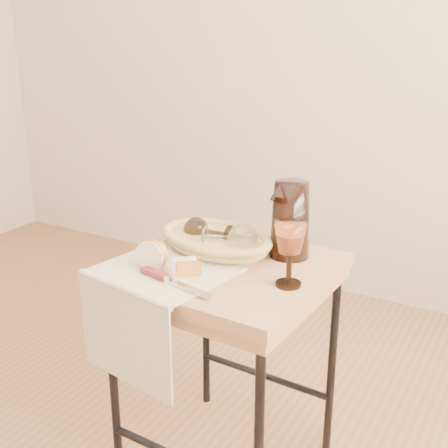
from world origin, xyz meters
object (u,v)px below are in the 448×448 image
Objects in this scene: tea_towel at (165,270)px; table_knife at (172,280)px; goblet_lying_a at (210,232)px; wine_goblet at (290,254)px; pitcher at (290,220)px; apple_half at (154,253)px; side_table at (228,370)px; bread_basket at (216,242)px; goblet_lying_b at (227,238)px.

tea_towel is 0.09m from table_knife.
tea_towel is 2.72× the size of goblet_lying_a.
goblet_lying_a is 0.72× the size of wine_goblet.
pitcher is at bearing 113.57° from wine_goblet.
goblet_lying_a is 1.39× the size of apple_half.
side_table is 2.59× the size of pitcher.
goblet_lying_a is 0.23m from pitcher.
table_knife is at bearing -74.05° from bread_basket.
goblet_lying_a is 0.53× the size of table_knife.
side_table is 2.03× the size of tea_towel.
pitcher is (0.11, 0.14, 0.43)m from side_table.
side_table is 0.42m from apple_half.
goblet_lying_b is 0.24m from wine_goblet.
goblet_lying_b reaches higher than apple_half.
side_table is at bearing 54.21° from tea_towel.
tea_towel is 0.05m from apple_half.
tea_towel is 3.77× the size of apple_half.
table_knife reaches higher than tea_towel.
tea_towel is at bearing 83.23° from goblet_lying_a.
wine_goblet is (0.19, -0.04, 0.40)m from side_table.
wine_goblet is 0.29m from table_knife.
pitcher is at bearing 57.05° from tea_towel.
goblet_lying_b is 0.54× the size of pitcher.
bread_basket reaches higher than side_table.
goblet_lying_b is at bearing 49.24° from apple_half.
bread_basket is 0.21m from apple_half.
table_knife is at bearing 98.44° from goblet_lying_a.
goblet_lying_a is (0.01, 0.20, 0.05)m from tea_towel.
bread_basket is 0.22m from pitcher.
tea_towel is at bearing -134.96° from side_table.
bread_basket is at bearing 150.34° from goblet_lying_a.
tea_towel is at bearing -92.15° from bread_basket.
goblet_lying_a is 0.27m from table_knife.
tea_towel is 2.34× the size of goblet_lying_b.
table_knife is (0.07, -0.06, 0.01)m from tea_towel.
table_knife is at bearing -111.79° from goblet_lying_b.
goblet_lying_b is at bearing 158.18° from wine_goblet.
bread_basket is 0.30m from wine_goblet.
goblet_lying_b is at bearing 72.61° from tea_towel.
wine_goblet reaches higher than apple_half.
wine_goblet is (0.31, 0.08, 0.08)m from tea_towel.
tea_towel is 0.21m from goblet_lying_a.
table_knife is (-0.05, -0.18, 0.34)m from side_table.
side_table is at bearing 84.79° from table_knife.
goblet_lying_b is 0.61× the size of table_knife.
goblet_lying_a is at bearing 163.29° from bread_basket.
side_table is at bearing -74.55° from goblet_lying_b.
wine_goblet is at bearing 23.80° from tea_towel.
pitcher is 1.12× the size of table_knife.
apple_half is (-0.15, -0.12, 0.37)m from side_table.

